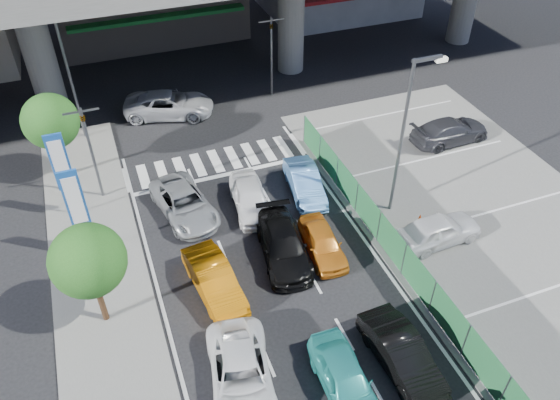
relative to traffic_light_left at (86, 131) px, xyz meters
name	(u,v)px	position (x,y,z in m)	size (l,w,h in m)	color
ground	(307,347)	(6.20, -12.00, -3.94)	(120.00, 120.00, 0.00)	black
parking_lot	(508,241)	(17.20, -10.00, -3.91)	(12.00, 28.00, 0.06)	slate
sidewalk_left	(107,319)	(-0.80, -8.00, -3.88)	(4.00, 30.00, 0.12)	slate
fence_run	(416,276)	(11.50, -11.00, -3.04)	(0.16, 22.00, 1.80)	#1F5A31
traffic_light_left	(86,131)	(0.00, 0.00, 0.00)	(1.60, 1.24, 5.20)	#595B60
traffic_light_right	(271,37)	(11.70, 7.00, 0.00)	(1.60, 1.24, 5.20)	#595B60
street_lamp_right	(407,126)	(13.37, -6.00, 0.83)	(1.65, 0.22, 8.00)	#595B60
street_lamp_left	(69,62)	(-0.13, 6.00, 0.83)	(1.65, 0.22, 8.00)	#595B60
signboard_near	(75,203)	(-1.00, -4.01, -0.87)	(0.80, 0.14, 4.70)	#595B60
signboard_far	(61,165)	(-1.40, -1.01, -0.87)	(0.80, 0.14, 4.70)	#595B60
tree_near	(88,261)	(-0.80, -8.00, -0.55)	(2.80, 2.80, 4.80)	#382314
tree_far	(51,121)	(-1.60, 2.50, -0.55)	(2.80, 2.80, 4.80)	#382314
sedan_white_mid_left	(241,375)	(3.38, -12.70, -3.28)	(2.17, 4.70, 1.31)	white
taxi_teal_mid	(345,379)	(6.73, -14.15, -3.26)	(1.61, 4.00, 1.36)	teal
hatch_black_mid_right	(402,354)	(9.11, -13.97, -3.25)	(1.46, 4.19, 1.38)	black
taxi_orange_left	(214,280)	(3.67, -8.06, -3.25)	(1.46, 4.19, 1.38)	#CA6E07
sedan_black_mid	(283,245)	(7.09, -7.15, -3.25)	(1.92, 4.72, 1.37)	black
taxi_orange_right	(323,243)	(8.81, -7.58, -3.32)	(1.46, 3.62, 1.23)	orange
wagon_silver_front_left	(184,204)	(3.64, -2.77, -3.28)	(2.18, 4.73, 1.31)	gray
sedan_white_front_mid	(250,198)	(6.74, -3.51, -3.25)	(1.63, 4.05, 1.38)	white
kei_truck_front_right	(305,183)	(9.72, -3.33, -3.27)	(1.41, 4.04, 1.33)	#487DBC
crossing_wagon_silver	(169,104)	(4.88, 6.77, -3.19)	(2.49, 5.40, 1.50)	#B9BBC1
parked_sedan_white	(438,230)	(14.01, -8.81, -3.17)	(1.66, 4.12, 1.40)	white
parked_sedan_dgrey	(450,131)	(19.36, -1.89, -3.19)	(1.93, 4.74, 1.37)	#313237
traffic_cone	(419,220)	(13.80, -7.65, -3.49)	(0.39, 0.39, 0.76)	#DD450C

